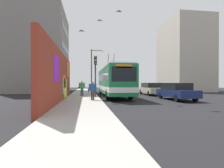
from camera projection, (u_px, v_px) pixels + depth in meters
ground_plane at (98, 98)px, 18.57m from camera, size 80.00×80.00×0.00m
sidewalk_slab at (83, 97)px, 18.34m from camera, size 48.00×3.20×0.15m
graffiti_wall at (60, 77)px, 14.12m from camera, size 13.99×0.32×4.07m
building_far_left at (40, 52)px, 30.76m from camera, size 12.32×8.64×13.81m
building_far_right at (184, 56)px, 33.38m from camera, size 9.45×6.97×13.29m
city_bus at (113, 81)px, 20.45m from camera, size 12.27×2.50×5.11m
parked_car_navy at (176, 91)px, 16.41m from camera, size 4.92×1.88×1.58m
parked_car_champagne at (151, 89)px, 22.80m from camera, size 4.76×1.87×1.58m
pedestrian_at_curb at (92, 89)px, 14.83m from camera, size 0.22×0.71×1.56m
pedestrian_midblock at (82, 87)px, 19.52m from camera, size 0.22×0.74×1.65m
traffic_light at (95, 69)px, 17.68m from camera, size 0.49×0.28×4.12m
street_lamp at (93, 67)px, 27.02m from camera, size 0.44×1.94×6.53m
flying_pigeons at (106, 15)px, 16.38m from camera, size 4.43×4.47×2.76m
curbside_puddle at (108, 101)px, 15.59m from camera, size 1.67×1.67×0.00m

